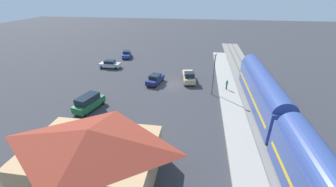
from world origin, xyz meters
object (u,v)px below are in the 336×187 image
at_px(passenger_train, 286,128).
at_px(sedan_navy, 155,79).
at_px(pedestrian_on_platform, 227,84).
at_px(sedan_blue, 127,54).
at_px(suv_green, 89,102).
at_px(sedan_silver, 110,64).
at_px(light_pole_near_platform, 214,69).
at_px(pickup_tan, 189,76).
at_px(station_building, 92,152).

height_order(passenger_train, sedan_navy, passenger_train).
height_order(passenger_train, pedestrian_on_platform, passenger_train).
distance_m(passenger_train, sedan_blue, 42.05).
bearing_deg(suv_green, sedan_silver, -76.65).
bearing_deg(light_pole_near_platform, sedan_navy, -16.96).
xyz_separation_m(pedestrian_on_platform, sedan_navy, (12.66, -1.34, -0.40)).
xyz_separation_m(passenger_train, sedan_silver, (28.66, -23.06, -1.98)).
bearing_deg(sedan_blue, pickup_tan, 140.54).
bearing_deg(pedestrian_on_platform, sedan_blue, -35.95).
xyz_separation_m(station_building, suv_green, (6.42, -11.31, -1.50)).
height_order(sedan_navy, pickup_tan, pickup_tan).
xyz_separation_m(sedan_navy, light_pole_near_platform, (-10.19, 3.11, 3.56)).
bearing_deg(light_pole_near_platform, pedestrian_on_platform, -144.38).
bearing_deg(sedan_silver, station_building, 110.06).
bearing_deg(light_pole_near_platform, sedan_blue, -41.85).
distance_m(pedestrian_on_platform, sedan_blue, 28.89).
xyz_separation_m(pedestrian_on_platform, sedan_blue, (23.39, -16.96, -0.40)).
bearing_deg(suv_green, sedan_navy, -124.56).
height_order(sedan_navy, sedan_blue, same).
height_order(station_building, sedan_navy, station_building).
distance_m(sedan_blue, pickup_tan, 21.69).
height_order(pedestrian_on_platform, sedan_silver, pedestrian_on_platform).
bearing_deg(sedan_navy, station_building, 87.38).
bearing_deg(suv_green, light_pole_near_platform, -156.46).
bearing_deg(light_pole_near_platform, passenger_train, 117.92).
bearing_deg(sedan_blue, sedan_navy, 124.47).
height_order(station_building, sedan_silver, station_building).
height_order(station_building, suv_green, station_building).
xyz_separation_m(station_building, sedan_blue, (9.71, -37.71, -1.77)).
bearing_deg(station_building, passenger_train, -161.13).
relative_size(sedan_navy, light_pole_near_platform, 0.69).
distance_m(station_building, light_pole_near_platform, 22.11).
relative_size(pedestrian_on_platform, suv_green, 0.33).
bearing_deg(sedan_blue, pedestrian_on_platform, 144.05).
bearing_deg(sedan_navy, sedan_silver, -31.38).
xyz_separation_m(suv_green, pickup_tan, (-13.45, -12.62, -0.12)).
xyz_separation_m(passenger_train, pedestrian_on_platform, (4.33, -14.60, -1.58)).
distance_m(passenger_train, sedan_navy, 23.38).
bearing_deg(light_pole_near_platform, suv_green, 23.54).
distance_m(suv_green, light_pole_near_platform, 19.50).
xyz_separation_m(sedan_blue, suv_green, (-3.30, 26.41, 0.27)).
height_order(sedan_navy, light_pole_near_platform, light_pole_near_platform).
relative_size(sedan_navy, pickup_tan, 0.85).
xyz_separation_m(pedestrian_on_platform, pickup_tan, (6.64, -3.17, -0.25)).
xyz_separation_m(station_building, sedan_navy, (-1.01, -22.09, -1.77)).
xyz_separation_m(passenger_train, sedan_navy, (16.99, -15.94, -1.98)).
distance_m(passenger_train, suv_green, 25.01).
relative_size(pedestrian_on_platform, light_pole_near_platform, 0.25).
xyz_separation_m(pedestrian_on_platform, suv_green, (20.09, 9.45, -0.13)).
xyz_separation_m(sedan_navy, sedan_silver, (11.68, -7.12, 0.00)).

